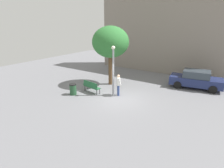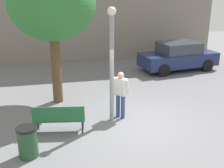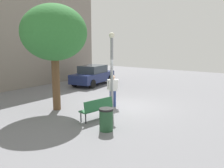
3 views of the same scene
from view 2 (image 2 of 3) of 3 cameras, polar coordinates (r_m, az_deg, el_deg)
name	(u,v)px [view 2 (image 2 of 3)]	position (r m, az deg, el deg)	size (l,w,h in m)	color
ground_plane	(135,123)	(9.79, 4.71, -7.73)	(36.00, 36.00, 0.00)	slate
lamppost	(112,58)	(9.14, -0.05, 5.33)	(0.28, 0.28, 3.82)	gray
person_by_lamppost	(121,92)	(9.77, 1.75, -1.54)	(0.58, 0.58, 1.67)	#334784
park_bench	(59,117)	(9.03, -10.60, -6.54)	(1.66, 0.73, 0.92)	#236038
plaza_tree	(52,5)	(10.86, -11.94, 15.33)	(3.17, 3.17, 5.15)	brown
parked_car_navy	(178,56)	(16.02, 13.15, 5.46)	(4.40, 2.27, 1.55)	navy
trash_bin	(28,142)	(8.09, -16.58, -11.08)	(0.55, 0.55, 0.88)	#234C2D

